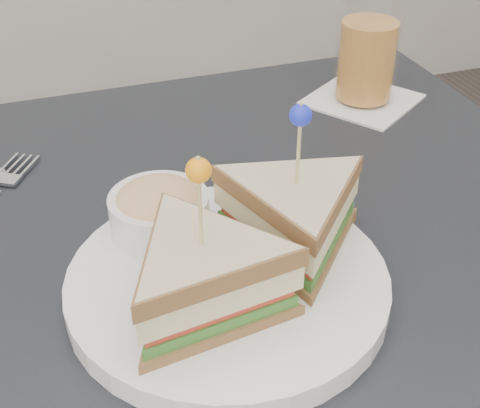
# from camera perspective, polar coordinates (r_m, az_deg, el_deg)

# --- Properties ---
(table) EXTENTS (0.80, 0.80, 0.75)m
(table) POSITION_cam_1_polar(r_m,az_deg,el_deg) (0.66, -0.54, -9.72)
(table) COLOR black
(table) RESTS_ON ground
(plate_meal) EXTENTS (0.35, 0.35, 0.16)m
(plate_meal) POSITION_cam_1_polar(r_m,az_deg,el_deg) (0.55, -0.33, -3.94)
(plate_meal) COLOR white
(plate_meal) RESTS_ON table
(drink_set) EXTENTS (0.17, 0.17, 0.16)m
(drink_set) POSITION_cam_1_polar(r_m,az_deg,el_deg) (0.87, 10.84, 12.84)
(drink_set) COLOR white
(drink_set) RESTS_ON table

